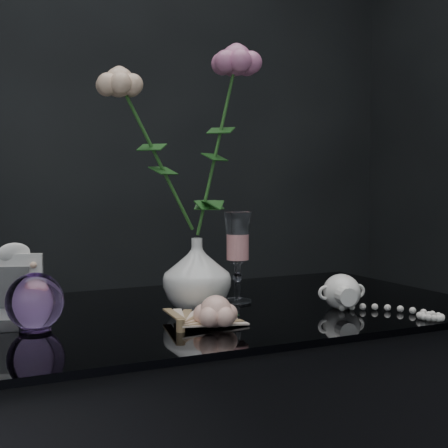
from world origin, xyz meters
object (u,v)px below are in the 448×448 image
paperweight (35,301)px  loose_rose (216,312)px  vase (197,274)px  wine_glass (238,257)px  picture_frame (15,281)px  pearl_jar (342,290)px

paperweight → loose_rose: bearing=-24.3°
vase → wine_glass: bearing=14.4°
vase → picture_frame: 0.32m
wine_glass → paperweight: bearing=-170.5°
picture_frame → pearl_jar: picture_frame is taller
pearl_jar → paperweight: bearing=-176.2°
vase → pearl_jar: vase is taller
pearl_jar → picture_frame: bearing=174.3°
vase → wine_glass: 0.10m
paperweight → pearl_jar: bearing=-7.8°
pearl_jar → vase: bearing=165.9°
picture_frame → paperweight: bearing=-62.6°
wine_glass → pearl_jar: wine_glass is taller
wine_glass → pearl_jar: 0.21m
loose_rose → wine_glass: bearing=56.7°
picture_frame → paperweight: picture_frame is taller
picture_frame → loose_rose: picture_frame is taller
wine_glass → loose_rose: 0.24m
wine_glass → picture_frame: size_ratio=1.34×
wine_glass → loose_rose: size_ratio=1.11×
vase → paperweight: bearing=-172.1°
paperweight → loose_rose: size_ratio=0.59×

